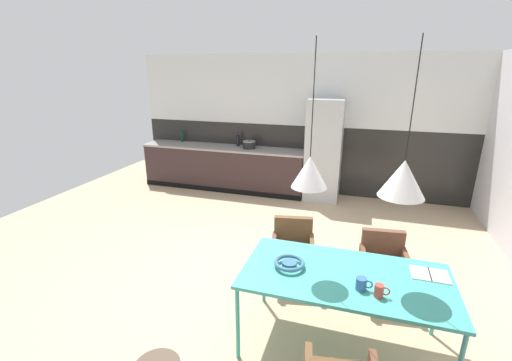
{
  "coord_description": "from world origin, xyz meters",
  "views": [
    {
      "loc": [
        1.23,
        -3.37,
        2.45
      ],
      "look_at": [
        -0.08,
        0.84,
        1.01
      ],
      "focal_mm": 24.11,
      "sensor_mm": 36.0,
      "label": 1
    }
  ],
  "objects_px": {
    "dining_table": "(345,279)",
    "bottle_vinegar_dark": "(238,140)",
    "fruit_bowl": "(289,263)",
    "cooking_pot": "(249,145)",
    "armchair_facing_counter": "(383,257)",
    "pendant_lamp_over_table_far": "(403,179)",
    "armchair_far_side": "(293,243)",
    "pendant_lamp_over_table_near": "(310,172)",
    "open_book": "(430,275)",
    "mug_glass_clear": "(380,291)",
    "bottle_oil_tall": "(182,136)",
    "mug_dark_espresso": "(362,284)",
    "refrigerator_column": "(324,151)"
  },
  "relations": [
    {
      "from": "refrigerator_column",
      "to": "armchair_far_side",
      "type": "xyz_separation_m",
      "value": [
        0.01,
        -2.88,
        -0.47
      ]
    },
    {
      "from": "pendant_lamp_over_table_near",
      "to": "open_book",
      "type": "bearing_deg",
      "value": 10.68
    },
    {
      "from": "refrigerator_column",
      "to": "pendant_lamp_over_table_near",
      "type": "distance_m",
      "value": 3.86
    },
    {
      "from": "refrigerator_column",
      "to": "mug_dark_espresso",
      "type": "xyz_separation_m",
      "value": [
        0.78,
        -3.97,
        -0.15
      ]
    },
    {
      "from": "refrigerator_column",
      "to": "bottle_oil_tall",
      "type": "xyz_separation_m",
      "value": [
        -3.13,
        0.21,
        0.06
      ]
    },
    {
      "from": "bottle_oil_tall",
      "to": "bottle_vinegar_dark",
      "type": "bearing_deg",
      "value": -2.49
    },
    {
      "from": "mug_glass_clear",
      "to": "dining_table",
      "type": "bearing_deg",
      "value": 139.39
    },
    {
      "from": "fruit_bowl",
      "to": "cooking_pot",
      "type": "bearing_deg",
      "value": 113.34
    },
    {
      "from": "armchair_far_side",
      "to": "fruit_bowl",
      "type": "relative_size",
      "value": 2.77
    },
    {
      "from": "armchair_far_side",
      "to": "bottle_vinegar_dark",
      "type": "height_order",
      "value": "bottle_vinegar_dark"
    },
    {
      "from": "mug_glass_clear",
      "to": "mug_dark_espresso",
      "type": "height_order",
      "value": "mug_glass_clear"
    },
    {
      "from": "armchair_far_side",
      "to": "cooking_pot",
      "type": "bearing_deg",
      "value": -73.37
    },
    {
      "from": "refrigerator_column",
      "to": "mug_dark_espresso",
      "type": "bearing_deg",
      "value": -78.93
    },
    {
      "from": "bottle_oil_tall",
      "to": "pendant_lamp_over_table_far",
      "type": "distance_m",
      "value": 5.76
    },
    {
      "from": "armchair_facing_counter",
      "to": "bottle_vinegar_dark",
      "type": "relative_size",
      "value": 2.59
    },
    {
      "from": "open_book",
      "to": "bottle_oil_tall",
      "type": "xyz_separation_m",
      "value": [
        -4.47,
        3.8,
        0.25
      ]
    },
    {
      "from": "bottle_oil_tall",
      "to": "pendant_lamp_over_table_near",
      "type": "xyz_separation_m",
      "value": [
        3.42,
        -4.0,
        0.63
      ]
    },
    {
      "from": "cooking_pot",
      "to": "armchair_far_side",
      "type": "bearing_deg",
      "value": -62.54
    },
    {
      "from": "pendant_lamp_over_table_far",
      "to": "dining_table",
      "type": "bearing_deg",
      "value": -174.71
    },
    {
      "from": "mug_dark_espresso",
      "to": "armchair_far_side",
      "type": "bearing_deg",
      "value": 125.29
    },
    {
      "from": "fruit_bowl",
      "to": "mug_glass_clear",
      "type": "relative_size",
      "value": 2.33
    },
    {
      "from": "dining_table",
      "to": "bottle_vinegar_dark",
      "type": "bearing_deg",
      "value": 121.66
    },
    {
      "from": "mug_dark_espresso",
      "to": "refrigerator_column",
      "type": "bearing_deg",
      "value": 101.07
    },
    {
      "from": "dining_table",
      "to": "armchair_facing_counter",
      "type": "bearing_deg",
      "value": 67.57
    },
    {
      "from": "pendant_lamp_over_table_near",
      "to": "armchair_facing_counter",
      "type": "bearing_deg",
      "value": 50.79
    },
    {
      "from": "bottle_vinegar_dark",
      "to": "bottle_oil_tall",
      "type": "height_order",
      "value": "bottle_oil_tall"
    },
    {
      "from": "dining_table",
      "to": "open_book",
      "type": "distance_m",
      "value": 0.72
    },
    {
      "from": "open_book",
      "to": "dining_table",
      "type": "bearing_deg",
      "value": -163.32
    },
    {
      "from": "armchair_far_side",
      "to": "bottle_oil_tall",
      "type": "distance_m",
      "value": 4.44
    },
    {
      "from": "dining_table",
      "to": "pendant_lamp_over_table_near",
      "type": "distance_m",
      "value": 1.0
    },
    {
      "from": "refrigerator_column",
      "to": "fruit_bowl",
      "type": "relative_size",
      "value": 6.95
    },
    {
      "from": "armchair_far_side",
      "to": "bottle_oil_tall",
      "type": "xyz_separation_m",
      "value": [
        -3.14,
        3.09,
        0.53
      ]
    },
    {
      "from": "mug_glass_clear",
      "to": "pendant_lamp_over_table_near",
      "type": "height_order",
      "value": "pendant_lamp_over_table_near"
    },
    {
      "from": "bottle_vinegar_dark",
      "to": "pendant_lamp_over_table_far",
      "type": "bearing_deg",
      "value": -54.55
    },
    {
      "from": "armchair_facing_counter",
      "to": "pendant_lamp_over_table_far",
      "type": "relative_size",
      "value": 0.64
    },
    {
      "from": "refrigerator_column",
      "to": "open_book",
      "type": "bearing_deg",
      "value": -69.58
    },
    {
      "from": "armchair_far_side",
      "to": "bottle_vinegar_dark",
      "type": "relative_size",
      "value": 2.65
    },
    {
      "from": "bottle_vinegar_dark",
      "to": "pendant_lamp_over_table_far",
      "type": "distance_m",
      "value": 4.85
    },
    {
      "from": "mug_dark_espresso",
      "to": "cooking_pot",
      "type": "height_order",
      "value": "cooking_pot"
    },
    {
      "from": "bottle_vinegar_dark",
      "to": "pendant_lamp_over_table_far",
      "type": "xyz_separation_m",
      "value": [
        2.79,
        -3.92,
        0.63
      ]
    },
    {
      "from": "armchair_far_side",
      "to": "mug_dark_espresso",
      "type": "xyz_separation_m",
      "value": [
        0.77,
        -1.09,
        0.32
      ]
    },
    {
      "from": "dining_table",
      "to": "armchair_far_side",
      "type": "bearing_deg",
      "value": 124.92
    },
    {
      "from": "armchair_facing_counter",
      "to": "pendant_lamp_over_table_near",
      "type": "distance_m",
      "value": 1.63
    },
    {
      "from": "bottle_oil_tall",
      "to": "fruit_bowl",
      "type": "bearing_deg",
      "value": -50.84
    },
    {
      "from": "armchair_far_side",
      "to": "mug_glass_clear",
      "type": "xyz_separation_m",
      "value": [
        0.9,
        -1.14,
        0.32
      ]
    },
    {
      "from": "open_book",
      "to": "bottle_oil_tall",
      "type": "bearing_deg",
      "value": 139.61
    },
    {
      "from": "refrigerator_column",
      "to": "mug_dark_espresso",
      "type": "height_order",
      "value": "refrigerator_column"
    },
    {
      "from": "refrigerator_column",
      "to": "bottle_vinegar_dark",
      "type": "height_order",
      "value": "refrigerator_column"
    },
    {
      "from": "open_book",
      "to": "bottle_vinegar_dark",
      "type": "relative_size",
      "value": 1.06
    },
    {
      "from": "armchair_facing_counter",
      "to": "mug_glass_clear",
      "type": "distance_m",
      "value": 1.18
    }
  ]
}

